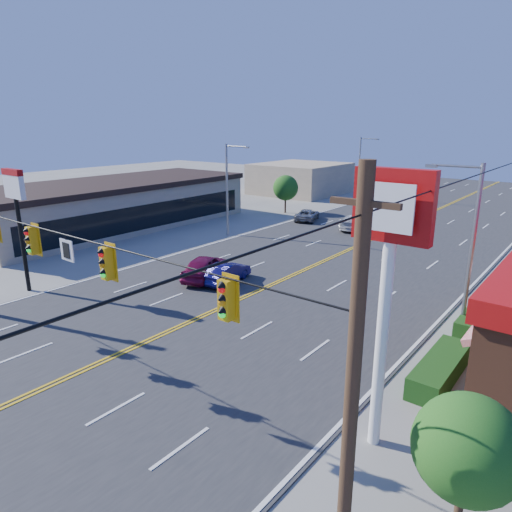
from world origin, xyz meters
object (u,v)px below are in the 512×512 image
Objects in this scene: car_white at (354,223)px; car_silver at (307,215)px; pizza_hut_sign at (17,205)px; car_magenta at (205,268)px; signal_span at (49,259)px; car_blue at (227,273)px; kfc_pylon at (389,257)px.

car_silver is at bearing -17.84° from car_white.
car_white is at bearing 73.54° from pizza_hut_sign.
pizza_hut_sign is at bearing 64.07° from car_white.
car_magenta is 20.27m from car_silver.
car_white is (1.04, 18.90, -0.10)m from car_magenta.
car_magenta reaches higher than car_silver.
signal_span reaches higher than car_white.
car_silver is at bearing 105.15° from signal_span.
car_magenta is at bearing 3.09° from car_blue.
pizza_hut_sign is at bearing 180.00° from kfc_pylon.
kfc_pylon is (11.12, 4.00, 1.16)m from signal_span.
car_magenta is 0.98× the size of car_white.
car_magenta is at bearing 84.04° from car_silver.
pizza_hut_sign is 1.63× the size of car_silver.
kfc_pylon is 1.88× the size of car_magenta.
car_white is at bearing 95.41° from signal_span.
car_blue is at bearing 169.41° from car_magenta.
pizza_hut_sign is 1.49× the size of car_white.
pizza_hut_sign reaches higher than car_magenta.
signal_span is 5.28× the size of car_white.
pizza_hut_sign is at bearing 159.81° from signal_span.
kfc_pylon is 22.02m from pizza_hut_sign.
pizza_hut_sign is at bearing 36.88° from car_blue.
car_blue is 18.61m from car_white.
car_magenta is (-3.97, 12.01, -4.12)m from signal_span.
car_white is 1.10× the size of car_silver.
signal_span is at bearing -160.22° from kfc_pylon.
pizza_hut_sign reaches higher than car_blue.
signal_span is at bearing 93.51° from car_blue.
kfc_pylon is at bearing 140.88° from car_blue.
car_magenta is (-15.09, 8.01, -5.27)m from kfc_pylon.
car_magenta is (6.91, 8.01, -4.41)m from pizza_hut_sign.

